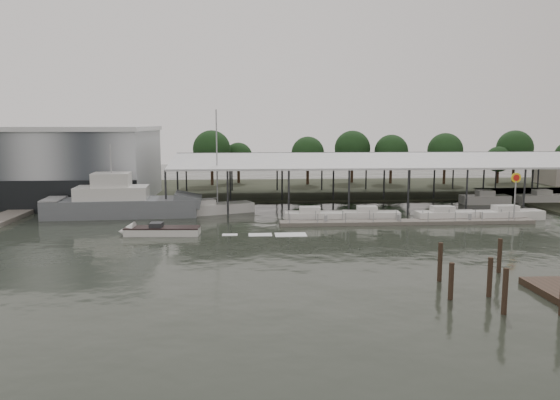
{
  "coord_description": "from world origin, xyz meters",
  "views": [
    {
      "loc": [
        -2.77,
        -47.7,
        10.89
      ],
      "look_at": [
        1.15,
        11.89,
        2.5
      ],
      "focal_mm": 35.0,
      "sensor_mm": 36.0,
      "label": 1
    }
  ],
  "objects": [
    {
      "name": "floating_dock",
      "position": [
        15.0,
        10.0,
        0.2
      ],
      "size": [
        28.0,
        2.0,
        1.4
      ],
      "color": "#69645C",
      "rests_on": "ground"
    },
    {
      "name": "land_strip_far",
      "position": [
        0.0,
        42.0,
        0.1
      ],
      "size": [
        140.0,
        30.0,
        0.3
      ],
      "color": "#3D4131",
      "rests_on": "ground"
    },
    {
      "name": "trawler_dock",
      "position": [
        -30.0,
        14.0,
        0.25
      ],
      "size": [
        3.0,
        18.0,
        0.5
      ],
      "color": "#69645C",
      "rests_on": "ground"
    },
    {
      "name": "moored_cruiser_1",
      "position": [
        11.45,
        12.33,
        0.61
      ],
      "size": [
        6.45,
        2.69,
        1.7
      ],
      "rotation": [
        0.0,
        0.0,
        -0.08
      ],
      "color": "silver",
      "rests_on": "ground"
    },
    {
      "name": "covered_boat_shed",
      "position": [
        17.0,
        28.0,
        6.13
      ],
      "size": [
        58.24,
        24.0,
        6.96
      ],
      "color": "silver",
      "rests_on": "ground"
    },
    {
      "name": "grey_trawler",
      "position": [
        -17.12,
        17.0,
        1.58
      ],
      "size": [
        18.38,
        5.89,
        8.84
      ],
      "rotation": [
        0.0,
        0.0,
        0.06
      ],
      "color": "#5A5F64",
      "rests_on": "ground"
    },
    {
      "name": "horizon_tree_line",
      "position": [
        22.15,
        48.23,
        5.97
      ],
      "size": [
        70.3,
        9.7,
        9.76
      ],
      "color": "#312015",
      "rests_on": "ground"
    },
    {
      "name": "moored_cruiser_3",
      "position": [
        27.37,
        11.94,
        0.61
      ],
      "size": [
        7.9,
        2.98,
        1.7
      ],
      "rotation": [
        0.0,
        0.0,
        0.1
      ],
      "color": "silver",
      "rests_on": "ground"
    },
    {
      "name": "white_sailboat",
      "position": [
        -6.67,
        18.28,
        0.65
      ],
      "size": [
        9.96,
        6.1,
        12.76
      ],
      "rotation": [
        0.0,
        0.0,
        0.39
      ],
      "color": "silver",
      "rests_on": "ground"
    },
    {
      "name": "speedboat_underway",
      "position": [
        -11.53,
        5.68,
        0.39
      ],
      "size": [
        18.97,
        3.27,
        2.0
      ],
      "rotation": [
        0.0,
        0.0,
        3.08
      ],
      "color": "silver",
      "rests_on": "ground"
    },
    {
      "name": "moored_cruiser_0",
      "position": [
        4.95,
        12.3,
        0.61
      ],
      "size": [
        6.7,
        2.58,
        1.7
      ],
      "rotation": [
        0.0,
        0.0,
        -0.06
      ],
      "color": "silver",
      "rests_on": "ground"
    },
    {
      "name": "mooring_pilings",
      "position": [
        12.85,
        -15.02,
        1.04
      ],
      "size": [
        6.22,
        9.36,
        3.67
      ],
      "color": "#36261B",
      "rests_on": "ground"
    },
    {
      "name": "shell_fuel_sign",
      "position": [
        27.0,
        9.99,
        3.93
      ],
      "size": [
        1.1,
        0.18,
        5.55
      ],
      "color": "#919497",
      "rests_on": "ground"
    },
    {
      "name": "moored_cruiser_2",
      "position": [
        19.98,
        11.84,
        0.61
      ],
      "size": [
        7.02,
        2.53,
        1.7
      ],
      "rotation": [
        0.0,
        0.0,
        0.05
      ],
      "color": "silver",
      "rests_on": "ground"
    },
    {
      "name": "storage_warehouse",
      "position": [
        -28.0,
        29.94,
        5.29
      ],
      "size": [
        24.5,
        20.5,
        10.5
      ],
      "color": "#ADB3B9",
      "rests_on": "ground"
    },
    {
      "name": "ground",
      "position": [
        0.0,
        0.0,
        0.0
      ],
      "size": [
        200.0,
        200.0,
        0.0
      ],
      "primitive_type": "plane",
      "color": "#232820",
      "rests_on": "ground"
    }
  ]
}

